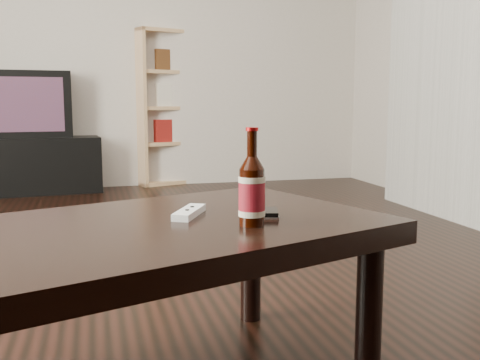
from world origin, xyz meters
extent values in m
cube|color=black|center=(0.00, 0.00, -0.01)|extent=(5.00, 6.00, 0.01)
cube|color=#BEB3A6|center=(0.00, 3.01, 1.35)|extent=(5.00, 0.02, 2.70)
cube|color=white|center=(2.35, 1.20, 1.35)|extent=(0.30, 1.20, 2.70)
cube|color=black|center=(-0.50, 2.89, 0.23)|extent=(1.19, 0.68, 0.46)
cube|color=black|center=(-0.50, 2.89, 0.73)|extent=(0.75, 0.51, 0.54)
cube|color=maroon|center=(-0.48, 2.66, 0.73)|extent=(0.59, 0.06, 0.43)
cube|color=tan|center=(0.42, 3.02, 0.69)|extent=(0.15, 0.33, 1.38)
cube|color=tan|center=(1.08, 3.27, 0.69)|extent=(0.15, 0.33, 1.38)
cube|color=tan|center=(0.75, 3.15, 1.37)|extent=(0.82, 0.58, 0.03)
cube|color=tan|center=(0.75, 3.15, 0.02)|extent=(0.82, 0.58, 0.03)
cube|color=tan|center=(0.70, 3.29, 0.69)|extent=(0.71, 0.29, 1.38)
cube|color=tan|center=(0.75, 3.15, 0.37)|extent=(0.75, 0.53, 0.03)
cube|color=tan|center=(0.75, 3.15, 0.69)|extent=(0.75, 0.53, 0.03)
cube|color=tan|center=(0.75, 3.15, 1.01)|extent=(0.75, 0.53, 0.03)
cube|color=maroon|center=(0.66, 3.09, 0.49)|extent=(0.31, 0.29, 0.20)
cube|color=navy|center=(0.88, 3.17, 0.48)|extent=(0.23, 0.26, 0.18)
cube|color=white|center=(0.71, 3.11, 0.81)|extent=(0.37, 0.31, 0.20)
cube|color=#246C27|center=(0.81, 3.14, 1.13)|extent=(0.27, 0.27, 0.20)
cube|color=#573217|center=(0.62, 3.07, 1.12)|extent=(0.19, 0.24, 0.18)
cube|color=black|center=(0.14, -0.68, 0.42)|extent=(1.37, 1.07, 0.06)
cylinder|color=black|center=(0.72, -0.76, 0.20)|extent=(0.09, 0.09, 0.39)
cylinder|color=black|center=(0.54, -0.25, 0.20)|extent=(0.09, 0.09, 0.39)
cylinder|color=black|center=(0.40, -0.76, 0.52)|extent=(0.08, 0.08, 0.14)
cylinder|color=maroon|center=(0.40, -0.76, 0.52)|extent=(0.09, 0.09, 0.09)
cylinder|color=beige|center=(0.40, -0.76, 0.57)|extent=(0.09, 0.09, 0.01)
cylinder|color=beige|center=(0.40, -0.76, 0.48)|extent=(0.09, 0.09, 0.01)
cone|color=black|center=(0.40, -0.76, 0.61)|extent=(0.08, 0.08, 0.03)
cylinder|color=black|center=(0.40, -0.76, 0.65)|extent=(0.03, 0.03, 0.06)
cylinder|color=#970B0C|center=(0.40, -0.76, 0.69)|extent=(0.04, 0.04, 0.01)
cube|color=silver|center=(0.47, -0.66, 0.45)|extent=(0.07, 0.10, 0.01)
cube|color=black|center=(0.47, -0.66, 0.46)|extent=(0.07, 0.10, 0.01)
cylinder|color=silver|center=(0.46, -0.69, 0.47)|extent=(0.02, 0.02, 0.00)
cube|color=white|center=(0.27, -0.60, 0.46)|extent=(0.12, 0.17, 0.02)
cylinder|color=black|center=(0.28, -0.58, 0.47)|extent=(0.01, 0.01, 0.00)
cylinder|color=black|center=(0.26, -0.62, 0.47)|extent=(0.01, 0.01, 0.00)
camera|label=1|loc=(0.02, -2.06, 0.75)|focal=42.00mm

